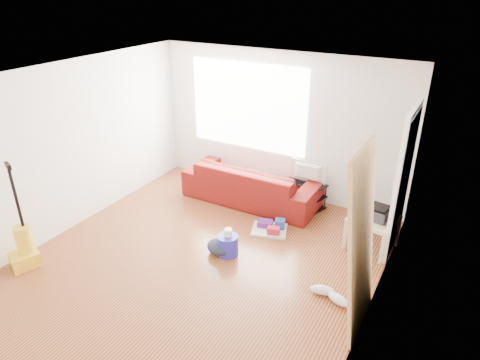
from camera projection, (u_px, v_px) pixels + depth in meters
The scene contains 13 objects.
room at pixel (206, 177), 5.41m from camera, with size 4.51×5.01×2.51m.
sofa at pixel (251, 200), 7.49m from camera, with size 2.33×0.91×0.68m, color #5E080E.
tv_stand at pixel (305, 194), 7.21m from camera, with size 0.74×0.57×0.45m.
tv at pixel (307, 172), 7.04m from camera, with size 0.61×0.08×0.35m, color black.
side_table at pixel (373, 222), 6.02m from camera, with size 0.69×0.69×0.49m.
printer at pixel (375, 212), 5.95m from camera, with size 0.41×0.33×0.19m.
bucket at pixel (228, 254), 6.04m from camera, with size 0.30×0.30×0.30m, color #2423AF.
toilet_paper at pixel (228, 241), 5.97m from camera, with size 0.11×0.11×0.10m, color white.
cleaning_tray at pixel (271, 228), 6.56m from camera, with size 0.63×0.57×0.19m.
backpack at pixel (220, 253), 6.05m from camera, with size 0.38×0.31×0.21m, color black.
sneakers at pixel (330, 295), 5.18m from camera, with size 0.54×0.28×0.12m.
vacuum at pixel (24, 248), 5.71m from camera, with size 0.42×0.44×1.47m.
door_panel at pixel (350, 321), 4.86m from camera, with size 0.04×0.84×2.10m, color #A26F44.
Camera 1 is at (2.86, -3.91, 3.54)m, focal length 32.00 mm.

